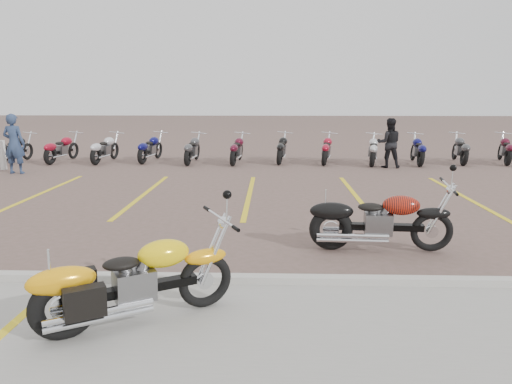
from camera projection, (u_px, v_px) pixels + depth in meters
ground at (239, 241)px, 8.76m from camera, size 100.00×100.00×0.00m
curb at (229, 279)px, 6.78m from camera, size 60.00×0.18×0.12m
parking_stripes at (249, 195)px, 12.68m from camera, size 38.00×5.50×0.01m
yellow_cruiser at (132, 284)px, 5.53m from camera, size 2.04×1.29×0.94m
flame_cruiser at (377, 223)px, 8.12m from camera, size 2.31×0.38×0.95m
person_a at (14, 144)px, 15.93m from camera, size 0.73×0.51×1.92m
person_b at (389, 143)px, 17.25m from camera, size 0.89×0.72×1.71m
bollard at (3, 155)px, 16.81m from camera, size 0.17×0.17×1.00m
bg_bike_row at (303, 148)px, 18.39m from camera, size 22.40×2.08×1.10m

